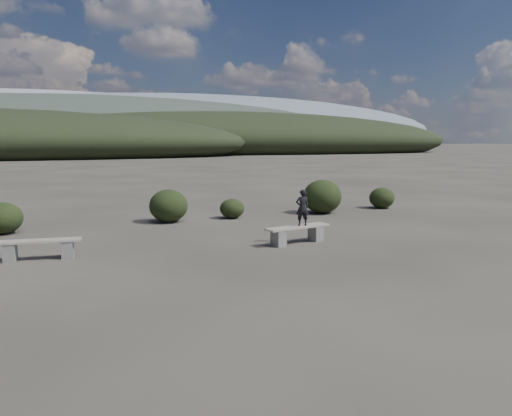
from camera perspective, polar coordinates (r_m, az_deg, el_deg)
name	(u,v)px	position (r m, az deg, el deg)	size (l,w,h in m)	color
ground	(280,288)	(9.82, 2.81, -9.14)	(1200.00, 1200.00, 0.00)	#322D27
bench_left	(39,248)	(13.11, -23.55, -4.18)	(1.97, 0.59, 0.48)	slate
bench_right	(298,233)	(13.96, 4.77, -2.85)	(2.03, 0.88, 0.50)	slate
seated_person	(302,208)	(13.95, 5.31, 0.05)	(0.37, 0.24, 1.01)	black
shrub_a	(2,218)	(17.21, -27.01, -1.04)	(1.20, 1.20, 0.98)	black
shrub_b	(168,206)	(17.85, -9.97, 0.25)	(1.36, 1.36, 1.16)	black
shrub_c	(232,209)	(18.51, -2.76, -0.06)	(0.91, 0.91, 0.73)	black
shrub_d	(322,197)	(19.95, 7.58, 1.31)	(1.52, 1.52, 1.33)	black
shrub_e	(382,198)	(21.97, 14.19, 1.13)	(1.06, 1.06, 0.89)	black
mountain_ridges	(66,129)	(347.83, -20.91, 8.40)	(500.00, 400.00, 56.00)	black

